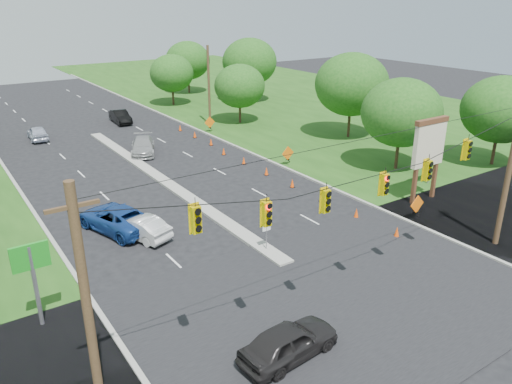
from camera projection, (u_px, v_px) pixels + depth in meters
ground at (336, 299)px, 24.64m from camera, size 160.00×160.00×0.00m
grass_right at (413, 131)px, 55.74m from camera, size 40.00×160.00×0.06m
cross_street at (336, 299)px, 24.64m from camera, size 160.00×14.00×0.02m
curb_left at (7, 172)px, 42.46m from camera, size 0.25×110.00×0.16m
curb_right at (214, 137)px, 53.03m from camera, size 0.25×110.00×0.16m
median at (161, 179)px, 40.82m from camera, size 1.00×34.00×0.18m
median_sign at (267, 229)px, 28.73m from camera, size 0.55×0.06×2.05m
signal_span at (358, 214)px, 22.03m from camera, size 25.60×0.32×9.00m
utility_pole_far_right at (209, 86)px, 56.50m from camera, size 0.28×0.28×9.00m
pylon_sign at (429, 147)px, 35.44m from camera, size 5.90×2.30×6.12m
cone_0 at (397, 232)px, 30.90m from camera, size 0.32×0.32×0.70m
cone_1 at (356, 213)px, 33.60m from camera, size 0.32×0.32×0.70m
cone_2 at (322, 197)px, 36.29m from camera, size 0.32×0.32×0.70m
cone_3 at (292, 183)px, 38.99m from camera, size 0.32×0.32×0.70m
cone_4 at (266, 171)px, 41.69m from camera, size 0.32×0.32×0.70m
cone_5 at (244, 161)px, 44.38m from camera, size 0.32×0.32×0.70m
cone_6 at (224, 151)px, 47.08m from camera, size 0.32×0.32×0.70m
cone_7 at (211, 142)px, 50.09m from camera, size 0.32×0.32×0.70m
cone_8 at (195, 135)px, 52.78m from camera, size 0.32×0.32×0.70m
cone_9 at (180, 128)px, 55.48m from camera, size 0.32×0.32×0.70m
work_sign_0 at (417, 205)px, 32.97m from camera, size 1.27×0.58×1.37m
work_sign_1 at (288, 154)px, 43.76m from camera, size 1.27×0.58×1.37m
work_sign_2 at (210, 123)px, 54.54m from camera, size 1.27×0.58×1.37m
tree_7 at (401, 113)px, 41.49m from camera, size 6.72×6.72×7.84m
tree_8 at (352, 84)px, 51.06m from camera, size 7.56×7.56×8.82m
tree_9 at (240, 86)px, 57.62m from camera, size 5.88×5.88×6.86m
tree_10 at (250, 62)px, 69.06m from camera, size 7.56×7.56×8.82m
tree_11 at (188, 60)px, 75.66m from camera, size 6.72×6.72×7.84m
tree_12 at (172, 73)px, 67.36m from camera, size 5.88×5.88×6.86m
tree_13 at (501, 110)px, 42.60m from camera, size 6.72×6.72×7.84m
black_sedan at (289, 341)px, 20.41m from camera, size 4.66×2.21×1.54m
white_sedan at (140, 227)px, 30.72m from camera, size 2.89×4.57×1.42m
blue_pickup at (117, 218)px, 31.72m from camera, size 4.31×6.38×1.62m
silver_car_far at (143, 146)px, 47.32m from camera, size 4.02×5.62×1.51m
silver_car_oncoming at (37, 133)px, 51.89m from camera, size 1.95×4.38×1.46m
dark_car_receding at (120, 117)px, 58.83m from camera, size 1.89×4.69×1.51m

